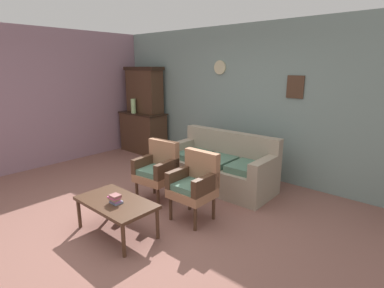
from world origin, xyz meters
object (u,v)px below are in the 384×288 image
(vase_on_cabinet, at_px, (133,106))
(armchair_near_cabinet, at_px, (158,168))
(armchair_by_doorway, at_px, (195,183))
(book_stack_on_table, at_px, (115,199))
(coffee_table, at_px, (116,204))
(floral_couch, at_px, (221,168))
(side_cabinet, at_px, (143,132))

(vase_on_cabinet, distance_m, armchair_near_cabinet, 2.81)
(armchair_near_cabinet, distance_m, armchair_by_doorway, 0.79)
(book_stack_on_table, bearing_deg, coffee_table, 141.16)
(vase_on_cabinet, bearing_deg, floral_couch, -7.31)
(coffee_table, height_order, book_stack_on_table, book_stack_on_table)
(floral_couch, distance_m, coffee_table, 2.03)
(floral_couch, relative_size, armchair_near_cabinet, 2.03)
(side_cabinet, relative_size, armchair_near_cabinet, 1.28)
(floral_couch, bearing_deg, coffee_table, -91.73)
(vase_on_cabinet, relative_size, coffee_table, 0.33)
(vase_on_cabinet, relative_size, book_stack_on_table, 2.20)
(armchair_near_cabinet, relative_size, armchair_by_doorway, 1.00)
(floral_couch, height_order, armchair_near_cabinet, same)
(armchair_near_cabinet, bearing_deg, floral_couch, 69.81)
(coffee_table, bearing_deg, floral_couch, 88.27)
(side_cabinet, height_order, armchair_by_doorway, side_cabinet)
(book_stack_on_table, bearing_deg, floral_couch, 89.75)
(floral_couch, relative_size, armchair_by_doorway, 2.03)
(vase_on_cabinet, height_order, coffee_table, vase_on_cabinet)
(side_cabinet, distance_m, armchair_near_cabinet, 2.77)
(vase_on_cabinet, bearing_deg, book_stack_on_table, -41.52)
(side_cabinet, distance_m, vase_on_cabinet, 0.66)
(vase_on_cabinet, bearing_deg, armchair_near_cabinet, -30.96)
(armchair_near_cabinet, height_order, book_stack_on_table, armchair_near_cabinet)
(vase_on_cabinet, distance_m, floral_couch, 2.87)
(coffee_table, distance_m, book_stack_on_table, 0.12)
(vase_on_cabinet, relative_size, floral_couch, 0.18)
(armchair_by_doorway, height_order, book_stack_on_table, armchair_by_doorway)
(armchair_near_cabinet, bearing_deg, vase_on_cabinet, 149.04)
(side_cabinet, bearing_deg, book_stack_on_table, -44.58)
(floral_couch, distance_m, book_stack_on_table, 2.07)
(armchair_by_doorway, height_order, coffee_table, armchair_by_doorway)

